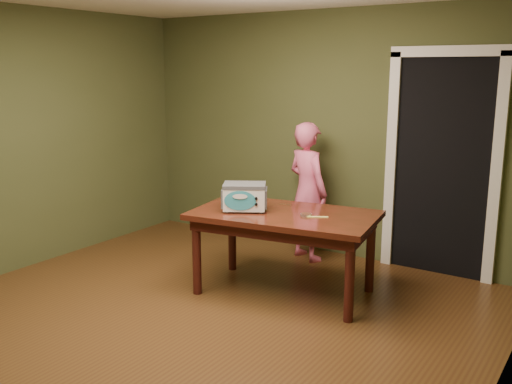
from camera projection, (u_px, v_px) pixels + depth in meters
floor at (170, 333)px, 4.38m from camera, size 5.00×5.00×0.00m
room_shell at (162, 110)px, 4.02m from camera, size 4.52×5.02×2.61m
doorway at (450, 164)px, 5.72m from camera, size 1.10×0.66×2.25m
dining_table at (284, 223)px, 5.05m from camera, size 1.72×1.14×0.75m
toy_oven at (244, 196)px, 5.08m from camera, size 0.46×0.42×0.25m
baking_pan at (306, 215)px, 4.91m from camera, size 0.10×0.10×0.02m
spatula at (318, 217)px, 4.86m from camera, size 0.17×0.11×0.01m
child at (308, 192)px, 5.98m from camera, size 0.62×0.52×1.46m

